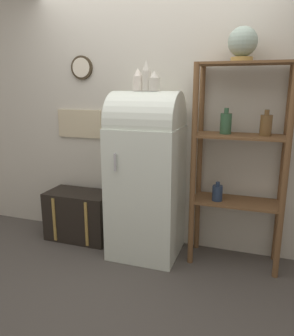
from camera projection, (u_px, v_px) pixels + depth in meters
name	position (u px, v px, depth m)	size (l,w,h in m)	color
ground_plane	(137.00, 264.00, 3.06)	(12.00, 12.00, 0.00)	#4C4742
wall_back	(156.00, 113.00, 3.26)	(7.00, 0.09, 2.70)	beige
refrigerator	(146.00, 172.00, 3.09)	(0.64, 0.62, 1.57)	silver
suitcase_trunk	(80.00, 215.00, 3.54)	(0.69, 0.39, 0.52)	black
shelf_unit	(239.00, 152.00, 2.86)	(0.80, 0.36, 1.81)	brown
globe	(243.00, 43.00, 2.67)	(0.24, 0.24, 0.28)	#AD8942
vase_left	(138.00, 80.00, 2.92)	(0.09, 0.09, 0.20)	silver
vase_center	(146.00, 77.00, 2.88)	(0.08, 0.08, 0.26)	beige
vase_right	(154.00, 82.00, 2.87)	(0.10, 0.10, 0.17)	beige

